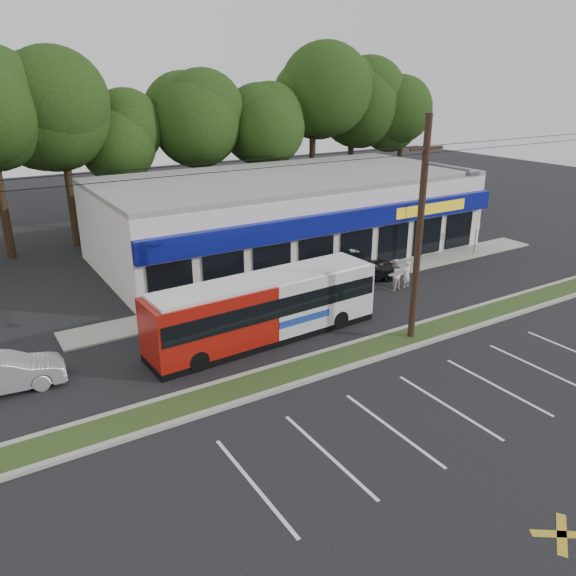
% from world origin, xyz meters
% --- Properties ---
extents(ground, '(120.00, 120.00, 0.00)m').
position_xyz_m(ground, '(0.00, 0.00, 0.00)').
color(ground, black).
rests_on(ground, ground).
extents(grass_strip, '(40.00, 1.60, 0.12)m').
position_xyz_m(grass_strip, '(0.00, 1.00, 0.06)').
color(grass_strip, '#2D3D19').
rests_on(grass_strip, ground).
extents(curb_south, '(40.00, 0.25, 0.14)m').
position_xyz_m(curb_south, '(0.00, 0.15, 0.07)').
color(curb_south, '#9E9E93').
rests_on(curb_south, ground).
extents(curb_north, '(40.00, 0.25, 0.14)m').
position_xyz_m(curb_north, '(0.00, 1.85, 0.07)').
color(curb_north, '#9E9E93').
rests_on(curb_north, ground).
extents(sidewalk, '(32.00, 2.20, 0.10)m').
position_xyz_m(sidewalk, '(5.00, 9.00, 0.05)').
color(sidewalk, '#9E9E93').
rests_on(sidewalk, ground).
extents(strip_mall, '(25.00, 12.55, 5.30)m').
position_xyz_m(strip_mall, '(5.50, 15.91, 2.65)').
color(strip_mall, silver).
rests_on(strip_mall, ground).
extents(utility_pole, '(50.00, 2.77, 10.00)m').
position_xyz_m(utility_pole, '(2.83, 0.93, 5.41)').
color(utility_pole, black).
rests_on(utility_pole, ground).
extents(lamp_post, '(0.30, 0.30, 4.25)m').
position_xyz_m(lamp_post, '(11.00, 8.80, 2.67)').
color(lamp_post, black).
rests_on(lamp_post, ground).
extents(sign_post, '(0.45, 0.10, 2.23)m').
position_xyz_m(sign_post, '(16.00, 8.57, 1.56)').
color(sign_post, '#59595E').
rests_on(sign_post, ground).
extents(tree_line, '(46.76, 6.76, 11.83)m').
position_xyz_m(tree_line, '(4.00, 26.00, 8.42)').
color(tree_line, black).
rests_on(tree_line, ground).
extents(metrobus, '(11.28, 2.89, 3.01)m').
position_xyz_m(metrobus, '(-2.74, 4.50, 1.59)').
color(metrobus, '#98130B').
rests_on(metrobus, ground).
extents(car_dark, '(5.08, 2.76, 1.64)m').
position_xyz_m(car_dark, '(5.88, 8.50, 0.82)').
color(car_dark, black).
rests_on(car_dark, ground).
extents(car_silver, '(4.54, 1.97, 1.45)m').
position_xyz_m(car_silver, '(-13.54, 5.78, 0.73)').
color(car_silver, '#B3B5BB').
rests_on(car_silver, ground).
extents(pedestrian_a, '(0.61, 0.45, 1.55)m').
position_xyz_m(pedestrian_a, '(7.52, 6.20, 0.78)').
color(pedestrian_a, white).
rests_on(pedestrian_a, ground).
extents(pedestrian_b, '(0.99, 0.82, 1.85)m').
position_xyz_m(pedestrian_b, '(6.54, 6.18, 0.92)').
color(pedestrian_b, silver).
rests_on(pedestrian_b, ground).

